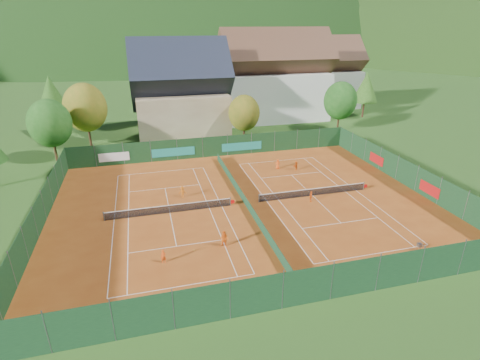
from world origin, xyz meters
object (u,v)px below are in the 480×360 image
object	(u,v)px
hotel_block_a	(274,81)
hotel_block_b	(321,77)
player_left_near	(163,257)
player_left_far	(183,192)
player_right_near	(311,197)
chalet	(181,95)
ball_hopper	(420,245)
player_right_far_a	(278,164)
player_right_far_b	(296,166)
player_left_mid	(224,239)

from	to	relation	value
hotel_block_a	hotel_block_b	size ratio (longest dim) A/B	1.25
player_left_near	player_left_far	bearing A→B (deg)	74.92
hotel_block_b	player_right_near	xyz separation A→B (m)	(-22.92, -45.33, -5.99)
player_left_near	player_left_far	distance (m)	12.29
player_left_near	player_left_far	xyz separation A→B (m)	(2.98, 11.92, 0.08)
chalet	ball_hopper	bearing A→B (deg)	-70.43
player_left_near	player_right_far_a	size ratio (longest dim) A/B	0.92
player_right_far_b	chalet	bearing A→B (deg)	-100.08
hotel_block_b	player_left_near	world-z (taller)	hotel_block_b
player_left_near	chalet	bearing A→B (deg)	79.75
hotel_block_a	player_right_far_b	xyz separation A→B (m)	(-6.76, -28.10, -6.76)
ball_hopper	player_right_far_a	size ratio (longest dim) A/B	0.61
hotel_block_b	ball_hopper	xyz separation A→B (m)	(-17.93, -56.40, -6.06)
player_left_near	player_left_mid	bearing A→B (deg)	9.90
hotel_block_b	player_left_far	world-z (taller)	hotel_block_b
hotel_block_b	player_right_far_b	size ratio (longest dim) A/B	13.90
player_left_far	player_right_near	size ratio (longest dim) A/B	1.09
hotel_block_a	player_left_near	world-z (taller)	hotel_block_a
player_left_far	player_left_near	bearing A→B (deg)	77.12
player_left_mid	player_right_near	xyz separation A→B (m)	(11.03, 6.22, -0.16)
hotel_block_b	player_right_far_b	distance (m)	42.07
hotel_block_b	player_right_near	size ratio (longest dim) A/B	13.78
player_right_near	player_right_far_b	distance (m)	9.48
player_left_mid	player_right_near	bearing A→B (deg)	61.25
chalet	player_right_near	distance (m)	33.45
ball_hopper	player_right_far_b	world-z (taller)	player_right_far_b
player_left_mid	chalet	bearing A→B (deg)	120.38
hotel_block_a	chalet	bearing A→B (deg)	-162.47
player_left_mid	player_right_far_b	size ratio (longest dim) A/B	1.27
ball_hopper	player_right_near	world-z (taller)	player_right_near
player_right_near	player_left_near	bearing A→B (deg)	140.04
player_left_far	hotel_block_a	bearing A→B (deg)	-123.15
ball_hopper	player_left_far	distance (m)	24.17
hotel_block_a	player_right_far_b	size ratio (longest dim) A/B	17.37
player_left_far	player_right_far_b	size ratio (longest dim) A/B	1.10
chalet	player_left_far	distance (m)	27.50
player_left_far	player_right_far_b	distance (m)	16.16
player_right_near	player_left_mid	bearing A→B (deg)	145.52
chalet	player_right_near	world-z (taller)	chalet
hotel_block_a	player_left_far	distance (m)	40.08
ball_hopper	player_left_far	bearing A→B (deg)	139.34
player_left_far	hotel_block_b	bearing A→B (deg)	-130.59
player_left_near	player_right_far_a	distance (m)	23.96
player_left_mid	hotel_block_b	bearing A→B (deg)	88.46
hotel_block_b	player_left_mid	distance (m)	61.99
hotel_block_b	player_right_far_a	bearing A→B (deg)	-123.24
chalet	player_right_far_a	xyz separation A→B (m)	(10.06, -21.01, -5.97)
hotel_block_b	player_left_near	distance (m)	65.88
player_left_far	player_right_far_a	xyz separation A→B (m)	(13.32, 5.64, -0.02)
player_left_mid	player_left_far	xyz separation A→B (m)	(-2.32, 10.90, -0.11)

